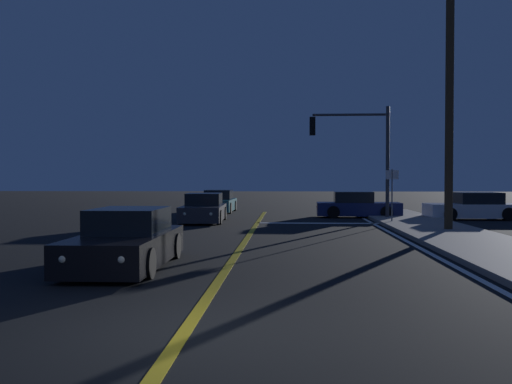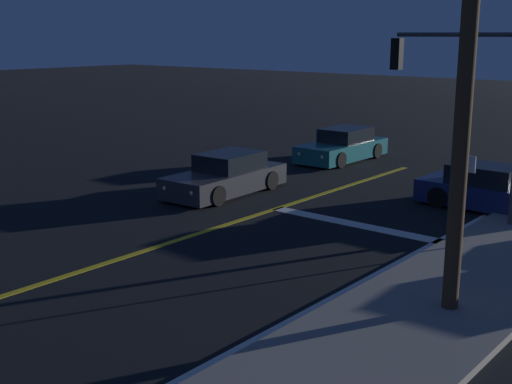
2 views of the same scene
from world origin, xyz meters
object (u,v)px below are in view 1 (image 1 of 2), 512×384
at_px(car_distant_tail_navy, 357,206).
at_px(traffic_signal_near_right, 359,144).
at_px(car_side_waiting_teal, 219,202).
at_px(car_lead_oncoming_charcoal, 204,209).
at_px(car_following_oncoming_white, 474,208).
at_px(street_sign_corner, 392,187).
at_px(car_parked_curb_black, 127,242).
at_px(utility_pole_right, 450,78).

bearing_deg(car_distant_tail_navy, traffic_signal_near_right, -3.58).
xyz_separation_m(car_side_waiting_teal, car_distant_tail_navy, (7.80, -4.10, -0.00)).
relative_size(car_side_waiting_teal, car_lead_oncoming_charcoal, 1.00).
bearing_deg(car_following_oncoming_white, car_lead_oncoming_charcoal, 97.69).
bearing_deg(car_lead_oncoming_charcoal, street_sign_corner, 170.61).
xyz_separation_m(car_side_waiting_teal, traffic_signal_near_right, (7.65, -5.84, 3.13)).
distance_m(car_side_waiting_teal, car_parked_curb_black, 20.84).
distance_m(car_distant_tail_navy, traffic_signal_near_right, 3.59).
relative_size(car_side_waiting_teal, utility_pole_right, 0.42).
xyz_separation_m(car_distant_tail_navy, car_parked_curb_black, (-7.34, -16.73, 0.00)).
bearing_deg(car_parked_curb_black, car_side_waiting_teal, -89.44).
relative_size(car_side_waiting_teal, street_sign_corner, 1.89).
bearing_deg(car_following_oncoming_white, utility_pole_right, 153.18).
distance_m(car_side_waiting_teal, traffic_signal_near_right, 10.12).
bearing_deg(car_following_oncoming_white, street_sign_corner, 123.63).
height_order(car_lead_oncoming_charcoal, street_sign_corner, street_sign_corner).
bearing_deg(car_lead_oncoming_charcoal, car_parked_curb_black, 88.65).
height_order(car_distant_tail_navy, traffic_signal_near_right, traffic_signal_near_right).
relative_size(car_lead_oncoming_charcoal, car_following_oncoming_white, 1.02).
distance_m(car_distant_tail_navy, street_sign_corner, 4.75).
xyz_separation_m(car_lead_oncoming_charcoal, car_following_oncoming_white, (13.14, 2.28, 0.00)).
distance_m(traffic_signal_near_right, utility_pole_right, 7.25).
distance_m(car_following_oncoming_white, traffic_signal_near_right, 6.56).
bearing_deg(car_following_oncoming_white, traffic_signal_near_right, 93.16).
bearing_deg(utility_pole_right, car_following_oncoming_white, 65.31).
relative_size(car_side_waiting_teal, car_parked_curb_black, 0.98).
bearing_deg(street_sign_corner, traffic_signal_near_right, 111.63).
relative_size(car_following_oncoming_white, utility_pole_right, 0.41).
height_order(car_following_oncoming_white, car_parked_curb_black, same).
bearing_deg(car_parked_curb_black, car_following_oncoming_white, -130.47).
bearing_deg(car_distant_tail_navy, street_sign_corner, 13.49).
bearing_deg(car_parked_curb_black, street_sign_corner, -124.93).
distance_m(car_side_waiting_teal, utility_pole_right, 16.78).
bearing_deg(car_parked_curb_black, traffic_signal_near_right, -116.30).
height_order(car_lead_oncoming_charcoal, car_following_oncoming_white, same).
height_order(car_side_waiting_teal, traffic_signal_near_right, traffic_signal_near_right).
bearing_deg(car_distant_tail_navy, car_lead_oncoming_charcoal, -63.67).
bearing_deg(traffic_signal_near_right, car_side_waiting_teal, -37.36).
distance_m(car_parked_curb_black, street_sign_corner, 14.78).
xyz_separation_m(car_lead_oncoming_charcoal, car_distant_tail_navy, (7.56, 3.48, -0.00)).
bearing_deg(car_side_waiting_teal, car_following_oncoming_white, 158.83).
distance_m(car_lead_oncoming_charcoal, street_sign_corner, 8.65).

